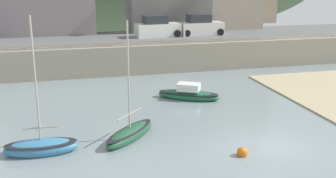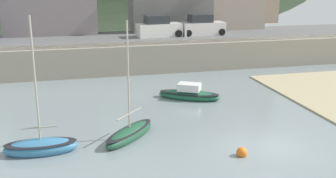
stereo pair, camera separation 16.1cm
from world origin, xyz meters
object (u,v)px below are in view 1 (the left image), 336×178
object	(u,v)px
sailboat_nearest_shore	(189,94)
parked_car_by_wall	(157,28)
parked_car_end_of_row	(201,26)
mooring_buoy	(242,152)
sailboat_tall_mast	(41,147)
sailboat_far_left	(130,133)

from	to	relation	value
sailboat_nearest_shore	parked_car_by_wall	bearing A→B (deg)	116.78
parked_car_end_of_row	mooring_buoy	distance (m)	22.28
parked_car_by_wall	parked_car_end_of_row	xyz separation A→B (m)	(4.23, 0.00, 0.00)
sailboat_nearest_shore	parked_car_end_of_row	size ratio (longest dim) A/B	1.04
sailboat_tall_mast	parked_car_by_wall	xyz separation A→B (m)	(9.97, 18.80, 2.91)
parked_car_by_wall	mooring_buoy	xyz separation A→B (m)	(-0.99, -21.44, -3.05)
parked_car_by_wall	parked_car_end_of_row	bearing A→B (deg)	-4.59
parked_car_by_wall	sailboat_far_left	bearing A→B (deg)	-111.96
sailboat_tall_mast	parked_car_by_wall	bearing A→B (deg)	63.04
sailboat_nearest_shore	parked_car_end_of_row	xyz separation A→B (m)	(4.94, 12.17, 2.91)
sailboat_tall_mast	parked_car_end_of_row	distance (m)	23.74
sailboat_tall_mast	parked_car_end_of_row	world-z (taller)	sailboat_tall_mast
parked_car_by_wall	mooring_buoy	bearing A→B (deg)	-97.25
sailboat_tall_mast	sailboat_nearest_shore	size ratio (longest dim) A/B	1.53
sailboat_tall_mast	sailboat_far_left	bearing A→B (deg)	10.13
sailboat_far_left	mooring_buoy	size ratio (longest dim) A/B	12.11
sailboat_nearest_shore	mooring_buoy	distance (m)	9.27
sailboat_tall_mast	parked_car_by_wall	distance (m)	21.48
parked_car_by_wall	sailboat_tall_mast	bearing A→B (deg)	-122.53
sailboat_far_left	sailboat_tall_mast	xyz separation A→B (m)	(-4.31, -0.69, 0.02)
sailboat_tall_mast	parked_car_end_of_row	size ratio (longest dim) A/B	1.58
sailboat_tall_mast	mooring_buoy	distance (m)	9.36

